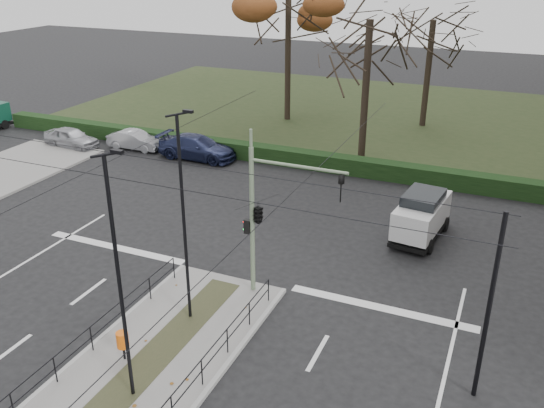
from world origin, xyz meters
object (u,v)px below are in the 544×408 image
at_px(litter_bin, 123,340).
at_px(streetlamp_median_far, 184,219).
at_px(parked_car_third, 197,147).
at_px(traffic_light, 260,212).
at_px(bare_tree_near, 369,31).
at_px(parked_car_second, 135,140).
at_px(bare_tree_center, 433,28).
at_px(streetlamp_median_near, 120,281).
at_px(parked_car_first, 71,138).
at_px(white_van, 422,214).

relative_size(litter_bin, streetlamp_median_far, 0.13).
bearing_deg(parked_car_third, litter_bin, -156.85).
relative_size(traffic_light, bare_tree_near, 0.51).
bearing_deg(parked_car_second, bare_tree_center, -53.96).
distance_m(parked_car_second, bare_tree_center, 22.13).
bearing_deg(streetlamp_median_near, parked_car_first, 134.88).
bearing_deg(parked_car_third, traffic_light, -141.68).
relative_size(parked_car_third, bare_tree_center, 0.51).
height_order(parked_car_second, bare_tree_near, bare_tree_near).
xyz_separation_m(traffic_light, parked_car_third, (-10.26, 12.87, -2.73)).
bearing_deg(litter_bin, parked_car_first, 134.87).
relative_size(parked_car_first, parked_car_second, 1.05).
xyz_separation_m(streetlamp_median_far, parked_car_first, (-17.56, 14.04, -3.32)).
distance_m(streetlamp_median_far, bare_tree_near, 19.60).
bearing_deg(white_van, traffic_light, -123.02).
relative_size(litter_bin, parked_car_first, 0.25).
height_order(litter_bin, parked_car_second, parked_car_second).
relative_size(white_van, bare_tree_near, 0.37).
xyz_separation_m(streetlamp_median_far, bare_tree_center, (3.21, 28.51, 3.17)).
relative_size(litter_bin, parked_car_third, 0.19).
bearing_deg(streetlamp_median_far, white_van, 57.17).
height_order(parked_car_second, white_van, white_van).
height_order(parked_car_second, parked_car_third, parked_car_third).
xyz_separation_m(litter_bin, bare_tree_near, (1.77, 22.02, 7.06)).
height_order(streetlamp_median_far, parked_car_third, streetlamp_median_far).
distance_m(white_van, bare_tree_center, 19.88).
bearing_deg(parked_car_first, bare_tree_center, -50.82).
bearing_deg(parked_car_second, bare_tree_near, -77.62).
bearing_deg(bare_tree_center, parked_car_second, -141.76).
relative_size(parked_car_third, white_van, 1.22).
xyz_separation_m(traffic_light, white_van, (4.72, 7.27, -2.31)).
relative_size(parked_car_first, parked_car_third, 0.77).
xyz_separation_m(parked_car_third, bare_tree_center, (11.85, 13.09, 6.42)).
height_order(traffic_light, parked_car_first, traffic_light).
height_order(litter_bin, parked_car_third, parked_car_third).
xyz_separation_m(white_van, bare_tree_center, (-3.13, 18.69, 6.00)).
bearing_deg(parked_car_second, litter_bin, -147.51).
height_order(parked_car_first, parked_car_second, parked_car_first).
xyz_separation_m(parked_car_first, parked_car_third, (8.91, 1.37, 0.07)).
distance_m(traffic_light, streetlamp_median_far, 3.06).
bearing_deg(parked_car_first, parked_car_second, -67.29).
bearing_deg(streetlamp_median_far, bare_tree_center, 83.58).
bearing_deg(streetlamp_median_far, parked_car_second, 130.98).
height_order(parked_car_third, white_van, white_van).
bearing_deg(streetlamp_median_far, streetlamp_median_near, -83.38).
bearing_deg(bare_tree_near, bare_tree_center, 76.82).
relative_size(traffic_light, litter_bin, 5.73).
bearing_deg(bare_tree_center, bare_tree_near, -103.18).
relative_size(streetlamp_median_near, bare_tree_center, 0.75).
xyz_separation_m(streetlamp_median_near, parked_car_third, (-9.12, 19.48, -3.26)).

